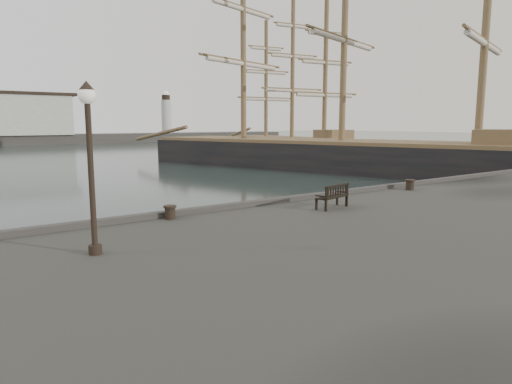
{
  "coord_description": "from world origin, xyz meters",
  "views": [
    {
      "loc": [
        -10.13,
        -12.84,
        4.39
      ],
      "look_at": [
        -1.28,
        -0.5,
        2.1
      ],
      "focal_mm": 32.0,
      "sensor_mm": 36.0,
      "label": 1
    }
  ],
  "objects_px": {
    "tall_ship_far": "(292,151)",
    "bollard_right": "(410,185)",
    "lamp_post": "(90,145)",
    "bench": "(332,201)",
    "tall_ship_main": "(341,162)",
    "bollard_left": "(170,212)"
  },
  "relations": [
    {
      "from": "bollard_left",
      "to": "tall_ship_main",
      "type": "xyz_separation_m",
      "value": [
        26.02,
        18.05,
        -0.97
      ]
    },
    {
      "from": "tall_ship_far",
      "to": "tall_ship_main",
      "type": "bearing_deg",
      "value": -105.96
    },
    {
      "from": "bollard_left",
      "to": "bench",
      "type": "bearing_deg",
      "value": -16.61
    },
    {
      "from": "lamp_post",
      "to": "bollard_left",
      "type": "bearing_deg",
      "value": 39.9
    },
    {
      "from": "bench",
      "to": "tall_ship_far",
      "type": "bearing_deg",
      "value": 40.01
    },
    {
      "from": "bollard_left",
      "to": "lamp_post",
      "type": "xyz_separation_m",
      "value": [
        -2.92,
        -2.44,
        2.17
      ]
    },
    {
      "from": "bench",
      "to": "bollard_right",
      "type": "distance_m",
      "value": 5.85
    },
    {
      "from": "bollard_right",
      "to": "bollard_left",
      "type": "bearing_deg",
      "value": 177.58
    },
    {
      "from": "bollard_right",
      "to": "lamp_post",
      "type": "distance_m",
      "value": 14.18
    },
    {
      "from": "bollard_right",
      "to": "tall_ship_main",
      "type": "relative_size",
      "value": 0.01
    },
    {
      "from": "tall_ship_main",
      "to": "tall_ship_far",
      "type": "xyz_separation_m",
      "value": [
        7.63,
        16.33,
        -0.04
      ]
    },
    {
      "from": "bollard_right",
      "to": "lamp_post",
      "type": "xyz_separation_m",
      "value": [
        -13.88,
        -1.98,
        2.15
      ]
    },
    {
      "from": "lamp_post",
      "to": "bench",
      "type": "bearing_deg",
      "value": 6.25
    },
    {
      "from": "bollard_right",
      "to": "tall_ship_far",
      "type": "xyz_separation_m",
      "value": [
        22.7,
        34.84,
        -1.03
      ]
    },
    {
      "from": "bollard_left",
      "to": "lamp_post",
      "type": "distance_m",
      "value": 4.39
    },
    {
      "from": "bollard_left",
      "to": "bollard_right",
      "type": "height_order",
      "value": "bollard_right"
    },
    {
      "from": "bench",
      "to": "lamp_post",
      "type": "xyz_separation_m",
      "value": [
        -8.13,
        -0.89,
        2.13
      ]
    },
    {
      "from": "bench",
      "to": "bollard_left",
      "type": "height_order",
      "value": "bench"
    },
    {
      "from": "bench",
      "to": "lamp_post",
      "type": "relative_size",
      "value": 0.39
    },
    {
      "from": "bench",
      "to": "tall_ship_far",
      "type": "height_order",
      "value": "tall_ship_far"
    },
    {
      "from": "tall_ship_far",
      "to": "bollard_right",
      "type": "bearing_deg",
      "value": -113.99
    },
    {
      "from": "bollard_left",
      "to": "tall_ship_far",
      "type": "relative_size",
      "value": 0.02
    }
  ]
}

